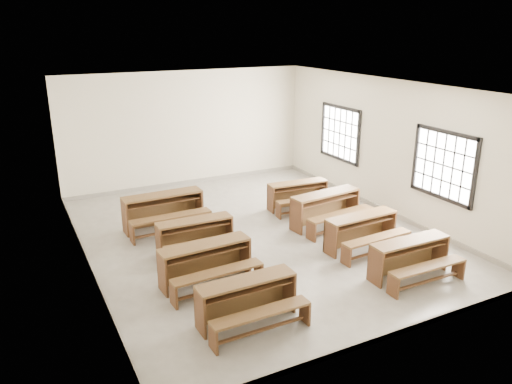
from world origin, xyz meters
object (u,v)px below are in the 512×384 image
desk_set_1 (207,261)px  desk_set_6 (327,207)px  desk_set_2 (196,234)px  desk_set_0 (248,298)px  desk_set_3 (164,209)px  desk_set_5 (362,229)px  desk_set_4 (411,256)px  desk_set_7 (298,193)px

desk_set_1 → desk_set_6: size_ratio=0.93×
desk_set_2 → desk_set_6: (3.15, -0.01, 0.05)m
desk_set_0 → desk_set_3: bearing=89.5°
desk_set_0 → desk_set_3: 4.22m
desk_set_0 → desk_set_6: bearing=38.3°
desk_set_0 → desk_set_1: (-0.11, 1.43, 0.02)m
desk_set_1 → desk_set_6: bearing=17.3°
desk_set_5 → desk_set_4: bearing=-92.4°
desk_set_3 → desk_set_7: (3.35, -0.28, -0.07)m
desk_set_2 → desk_set_5: (3.08, -1.37, 0.02)m
desk_set_1 → desk_set_0: bearing=-88.7°
desk_set_2 → desk_set_7: bearing=22.5°
desk_set_0 → desk_set_2: (0.17, 2.71, -0.01)m
desk_set_1 → desk_set_7: 4.26m
desk_set_0 → desk_set_5: bearing=21.6°
desk_set_0 → desk_set_7: bearing=49.0°
desk_set_6 → desk_set_7: 1.24m
desk_set_4 → desk_set_5: bearing=91.3°
desk_set_2 → desk_set_7: (3.17, 1.23, -0.01)m
desk_set_4 → desk_set_5: size_ratio=0.96×
desk_set_0 → desk_set_2: bearing=85.7°
desk_set_1 → desk_set_5: 3.36m
desk_set_1 → desk_set_2: 1.31m
desk_set_0 → desk_set_2: desk_set_0 is taller
desk_set_4 → desk_set_2: bearing=139.2°
desk_set_2 → desk_set_3: (-0.18, 1.51, 0.07)m
desk_set_3 → desk_set_1: bearing=-92.8°
desk_set_3 → desk_set_4: 5.36m
desk_set_1 → desk_set_2: (0.27, 1.28, -0.03)m
desk_set_1 → desk_set_2: desk_set_1 is taller
desk_set_0 → desk_set_7: size_ratio=1.01×
desk_set_4 → desk_set_7: (0.07, 3.96, -0.01)m
desk_set_7 → desk_set_2: bearing=-154.1°
desk_set_2 → desk_set_5: desk_set_5 is taller
desk_set_1 → desk_set_7: bearing=33.1°
desk_set_1 → desk_set_6: (3.43, 1.27, 0.02)m
desk_set_2 → desk_set_6: 3.15m
desk_set_1 → desk_set_4: desk_set_1 is taller
desk_set_4 → desk_set_6: 2.72m
desk_set_2 → desk_set_5: size_ratio=0.95×
desk_set_6 → desk_set_1: bearing=-166.1°
desk_set_1 → desk_set_5: bearing=-4.5°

